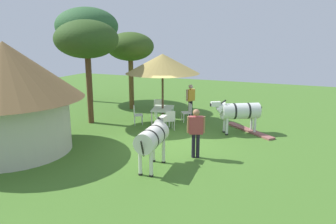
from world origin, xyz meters
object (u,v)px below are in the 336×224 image
patio_chair_east_end (170,119)px  zebra_nearest_camera (239,111)px  patio_chair_near_lawn (188,111)px  guest_beside_umbrella (191,97)px  zebra_by_umbrella (153,137)px  patio_dining_table (163,110)px  acacia_tree_left_background (87,40)px  patio_chair_near_hut (159,107)px  shade_umbrella (163,64)px  standing_watcher (196,129)px  acacia_tree_right_background (87,27)px  patio_chair_west_end (136,114)px  acacia_tree_behind_hut (130,47)px  thatched_hut (8,91)px

patio_chair_east_end → zebra_nearest_camera: bearing=-23.1°
patio_chair_near_lawn → guest_beside_umbrella: bearing=-24.2°
guest_beside_umbrella → zebra_by_umbrella: bearing=33.9°
patio_dining_table → acacia_tree_left_background: acacia_tree_left_background is taller
patio_chair_near_hut → acacia_tree_left_background: 4.86m
shade_umbrella → patio_chair_near_lawn: 2.66m
standing_watcher → acacia_tree_right_background: bearing=122.1°
patio_chair_west_end → acacia_tree_behind_hut: 4.52m
patio_chair_near_lawn → standing_watcher: bearing=166.5°
zebra_by_umbrella → acacia_tree_behind_hut: 9.05m
patio_chair_near_hut → acacia_tree_behind_hut: acacia_tree_behind_hut is taller
thatched_hut → patio_chair_east_end: thatched_hut is taller
thatched_hut → shade_umbrella: size_ratio=1.52×
shade_umbrella → zebra_by_umbrella: shade_umbrella is taller
patio_chair_east_end → acacia_tree_left_background: acacia_tree_left_background is taller
standing_watcher → zebra_by_umbrella: (-1.41, 0.97, -0.01)m
patio_chair_west_end → standing_watcher: size_ratio=0.52×
patio_chair_near_lawn → acacia_tree_behind_hut: acacia_tree_behind_hut is taller
patio_dining_table → patio_chair_west_end: size_ratio=1.84×
patio_chair_west_end → patio_dining_table: bearing=90.0°
guest_beside_umbrella → acacia_tree_right_background: bearing=-75.4°
patio_dining_table → patio_chair_near_hut: bearing=33.7°
patio_chair_west_end → acacia_tree_left_background: bearing=-106.1°
zebra_nearest_camera → acacia_tree_right_background: acacia_tree_right_background is taller
patio_chair_near_lawn → zebra_nearest_camera: size_ratio=0.44×
thatched_hut → patio_chair_west_end: bearing=-25.4°
zebra_by_umbrella → zebra_nearest_camera: bearing=65.0°
patio_chair_near_lawn → guest_beside_umbrella: 1.10m
thatched_hut → patio_chair_near_hut: size_ratio=5.85×
patio_dining_table → zebra_nearest_camera: size_ratio=0.81×
patio_dining_table → guest_beside_umbrella: (1.71, -0.81, 0.35)m
patio_chair_west_end → acacia_tree_right_background: size_ratio=0.15×
standing_watcher → zebra_nearest_camera: (3.44, -0.81, -0.07)m
thatched_hut → guest_beside_umbrella: size_ratio=3.11×
guest_beside_umbrella → shade_umbrella: bearing=-0.6°
patio_chair_west_end → zebra_by_umbrella: (-4.39, -2.98, 0.51)m
acacia_tree_behind_hut → shade_umbrella: bearing=-126.6°
guest_beside_umbrella → patio_chair_east_end: bearing=24.1°
patio_chair_near_hut → acacia_tree_behind_hut: (1.13, 2.23, 2.97)m
patio_chair_near_hut → acacia_tree_left_background: size_ratio=0.19×
patio_chair_east_end → zebra_by_umbrella: size_ratio=0.41×
patio_dining_table → zebra_nearest_camera: (-0.22, -3.68, 0.31)m
patio_chair_near_hut → acacia_tree_behind_hut: bearing=-60.6°
standing_watcher → acacia_tree_left_background: 7.16m
shade_umbrella → zebra_by_umbrella: bearing=-159.4°
acacia_tree_left_background → standing_watcher: bearing=-111.1°
patio_chair_west_end → acacia_tree_behind_hut: size_ratio=0.21×
acacia_tree_behind_hut → patio_chair_near_hut: bearing=-116.8°
patio_dining_table → acacia_tree_behind_hut: (2.18, 2.93, 2.83)m
acacia_tree_behind_hut → acacia_tree_right_background: size_ratio=0.74×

